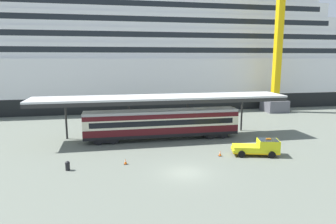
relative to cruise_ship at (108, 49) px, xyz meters
name	(u,v)px	position (x,y,z in m)	size (l,w,h in m)	color
ground_plane	(186,173)	(6.90, -47.27, -13.20)	(400.00, 400.00, 0.00)	#60665B
cruise_ship	(108,49)	(0.00, 0.00, 0.00)	(122.42, 26.95, 39.59)	black
platform_canopy	(162,98)	(6.78, -34.34, -7.50)	(34.38, 5.50, 5.94)	silver
train_carriage	(162,123)	(6.78, -34.76, -10.89)	(20.91, 2.81, 4.11)	black
service_truck	(260,147)	(16.59, -43.67, -12.21)	(5.55, 3.31, 2.02)	yellow
traffic_cone_near	(220,153)	(12.05, -43.08, -12.88)	(0.36, 0.36, 0.64)	black
traffic_cone_mid	(126,162)	(1.27, -43.76, -12.90)	(0.36, 0.36, 0.61)	black
dockside_crane	(283,19)	(34.41, -17.33, 5.46)	(13.84, 4.40, 60.98)	#595960
quay_bollard	(68,165)	(-4.49, -44.38, -12.68)	(0.48, 0.48, 0.96)	black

